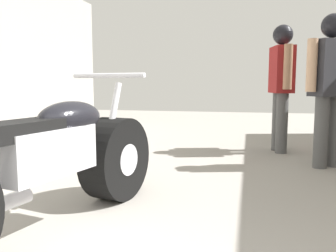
# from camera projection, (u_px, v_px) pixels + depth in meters

# --- Properties ---
(ground_plane) EXTENTS (16.91, 16.91, 0.00)m
(ground_plane) POSITION_uv_depth(u_px,v_px,m) (202.00, 172.00, 3.98)
(ground_plane) COLOR gray
(motorcycle_maroon_cruiser) EXTENTS (0.87, 2.26, 1.06)m
(motorcycle_maroon_cruiser) POSITION_uv_depth(u_px,v_px,m) (42.00, 169.00, 2.27)
(motorcycle_maroon_cruiser) COLOR black
(motorcycle_maroon_cruiser) RESTS_ON ground_plane
(mechanic_in_blue) EXTENTS (0.33, 0.70, 1.78)m
(mechanic_in_blue) POSITION_uv_depth(u_px,v_px,m) (281.00, 77.00, 5.02)
(mechanic_in_blue) COLOR #4C4C4C
(mechanic_in_blue) RESTS_ON ground_plane
(mechanic_with_helmet) EXTENTS (0.63, 0.48, 1.75)m
(mechanic_with_helmet) POSITION_uv_depth(u_px,v_px,m) (331.00, 77.00, 4.08)
(mechanic_with_helmet) COLOR #4C4C4C
(mechanic_with_helmet) RESTS_ON ground_plane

